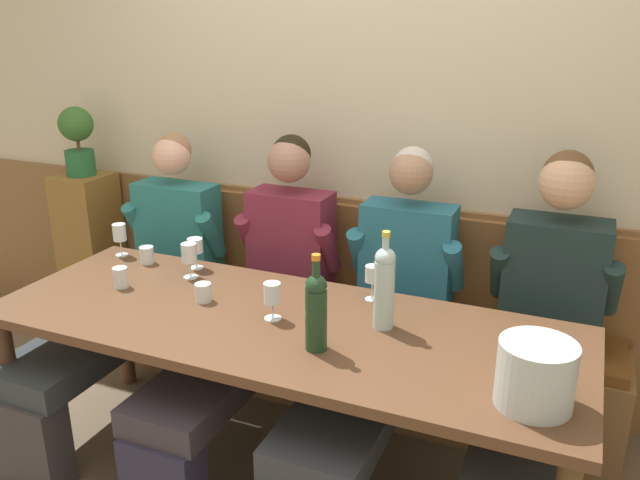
# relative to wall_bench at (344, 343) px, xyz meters

# --- Properties ---
(room_wall_back) EXTENTS (6.80, 0.08, 2.80)m
(room_wall_back) POSITION_rel_wall_bench_xyz_m (0.00, 0.26, 1.12)
(room_wall_back) COLOR beige
(room_wall_back) RESTS_ON ground
(wood_wainscot_panel) EXTENTS (6.80, 0.03, 0.96)m
(wood_wainscot_panel) POSITION_rel_wall_bench_xyz_m (0.00, 0.21, 0.20)
(wood_wainscot_panel) COLOR brown
(wood_wainscot_panel) RESTS_ON ground
(wall_bench) EXTENTS (2.58, 0.42, 0.94)m
(wall_bench) POSITION_rel_wall_bench_xyz_m (0.00, 0.00, 0.00)
(wall_bench) COLOR brown
(wall_bench) RESTS_ON ground
(dining_table) EXTENTS (2.28, 0.83, 0.72)m
(dining_table) POSITION_rel_wall_bench_xyz_m (0.00, -0.70, 0.37)
(dining_table) COLOR #533521
(dining_table) RESTS_ON ground
(person_center_left_seat) EXTENTS (0.53, 1.27, 1.26)m
(person_center_left_seat) POSITION_rel_wall_bench_xyz_m (-0.93, -0.39, 0.31)
(person_center_left_seat) COLOR #383235
(person_center_left_seat) RESTS_ON ground
(person_left_seat) EXTENTS (0.50, 1.28, 1.30)m
(person_left_seat) POSITION_rel_wall_bench_xyz_m (-0.28, -0.37, 0.35)
(person_left_seat) COLOR #27253B
(person_left_seat) RESTS_ON ground
(person_right_seat) EXTENTS (0.51, 1.27, 1.29)m
(person_right_seat) POSITION_rel_wall_bench_xyz_m (0.31, -0.39, 0.33)
(person_right_seat) COLOR #2F272F
(person_right_seat) RESTS_ON ground
(person_center_right_seat) EXTENTS (0.51, 1.28, 1.32)m
(person_center_right_seat) POSITION_rel_wall_bench_xyz_m (0.94, -0.35, 0.37)
(person_center_right_seat) COLOR #272A34
(person_center_right_seat) RESTS_ON ground
(ice_bucket) EXTENTS (0.23, 0.23, 0.20)m
(ice_bucket) POSITION_rel_wall_bench_xyz_m (0.94, -0.90, 0.54)
(ice_bucket) COLOR #B4BEC0
(ice_bucket) RESTS_ON dining_table
(wine_bottle_amber_mid) EXTENTS (0.08, 0.08, 0.37)m
(wine_bottle_amber_mid) POSITION_rel_wall_bench_xyz_m (0.38, -0.60, 0.61)
(wine_bottle_amber_mid) COLOR #ADCAC8
(wine_bottle_amber_mid) RESTS_ON dining_table
(wine_bottle_green_tall) EXTENTS (0.08, 0.08, 0.35)m
(wine_bottle_green_tall) POSITION_rel_wall_bench_xyz_m (0.22, -0.85, 0.59)
(wine_bottle_green_tall) COLOR #1C3920
(wine_bottle_green_tall) RESTS_ON dining_table
(wine_glass_mid_right) EXTENTS (0.06, 0.06, 0.15)m
(wine_glass_mid_right) POSITION_rel_wall_bench_xyz_m (0.26, -0.38, 0.55)
(wine_glass_mid_right) COLOR silver
(wine_glass_mid_right) RESTS_ON dining_table
(wine_glass_near_bucket) EXTENTS (0.06, 0.06, 0.16)m
(wine_glass_near_bucket) POSITION_rel_wall_bench_xyz_m (-1.01, -0.37, 0.55)
(wine_glass_near_bucket) COLOR silver
(wine_glass_near_bucket) RESTS_ON dining_table
(wine_glass_center_rear) EXTENTS (0.07, 0.07, 0.15)m
(wine_glass_center_rear) POSITION_rel_wall_bench_xyz_m (-0.03, -0.70, 0.54)
(wine_glass_center_rear) COLOR silver
(wine_glass_center_rear) RESTS_ON dining_table
(wine_glass_left_end) EXTENTS (0.07, 0.07, 0.16)m
(wine_glass_left_end) POSITION_rel_wall_bench_xyz_m (-0.55, -0.47, 0.55)
(wine_glass_left_end) COLOR silver
(wine_glass_left_end) RESTS_ON dining_table
(wine_glass_mid_left) EXTENTS (0.07, 0.07, 0.14)m
(wine_glass_mid_left) POSITION_rel_wall_bench_xyz_m (-0.59, -0.37, 0.55)
(wine_glass_mid_left) COLOR silver
(wine_glass_mid_left) RESTS_ON dining_table
(water_tumbler_right) EXTENTS (0.07, 0.07, 0.08)m
(water_tumbler_right) POSITION_rel_wall_bench_xyz_m (-0.83, -0.41, 0.48)
(water_tumbler_right) COLOR silver
(water_tumbler_right) RESTS_ON dining_table
(water_tumbler_center) EXTENTS (0.07, 0.07, 0.08)m
(water_tumbler_center) POSITION_rel_wall_bench_xyz_m (-0.36, -0.66, 0.48)
(water_tumbler_center) COLOR silver
(water_tumbler_center) RESTS_ON dining_table
(water_tumbler_left) EXTENTS (0.06, 0.06, 0.09)m
(water_tumbler_left) POSITION_rel_wall_bench_xyz_m (-0.76, -0.68, 0.49)
(water_tumbler_left) COLOR silver
(water_tumbler_left) RESTS_ON dining_table
(corner_pedestal) EXTENTS (0.28, 0.28, 0.98)m
(corner_pedestal) POSITION_rel_wall_bench_xyz_m (-1.59, 0.03, 0.21)
(corner_pedestal) COLOR brown
(corner_pedestal) RESTS_ON ground
(potted_plant) EXTENTS (0.19, 0.19, 0.38)m
(potted_plant) POSITION_rel_wall_bench_xyz_m (-1.59, 0.03, 0.91)
(potted_plant) COLOR #235F32
(potted_plant) RESTS_ON corner_pedestal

